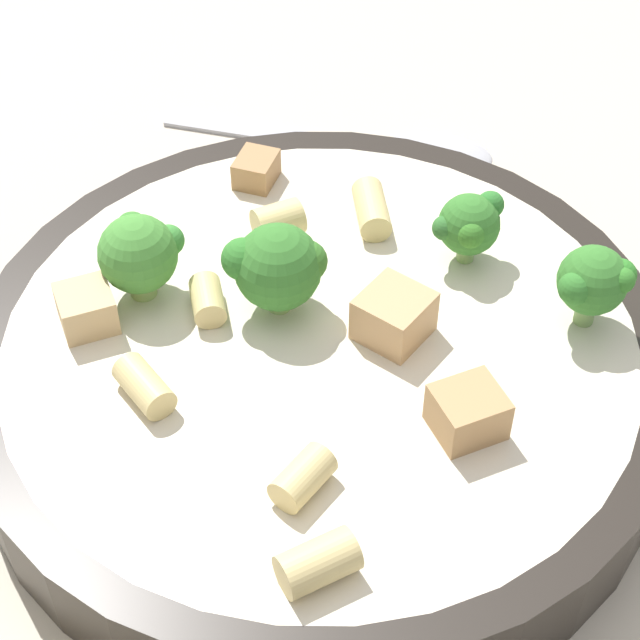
% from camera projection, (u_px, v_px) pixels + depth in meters
% --- Properties ---
extents(ground_plane, '(2.00, 2.00, 0.00)m').
position_uv_depth(ground_plane, '(320.00, 400.00, 0.46)').
color(ground_plane, '#BCB29E').
extents(pasta_bowl, '(0.28, 0.28, 0.04)m').
position_uv_depth(pasta_bowl, '(320.00, 364.00, 0.44)').
color(pasta_bowl, '#28231E').
rests_on(pasta_bowl, ground_plane).
extents(broccoli_floret_0, '(0.03, 0.03, 0.04)m').
position_uv_depth(broccoli_floret_0, '(594.00, 281.00, 0.42)').
color(broccoli_floret_0, '#84AD60').
rests_on(broccoli_floret_0, pasta_bowl).
extents(broccoli_floret_1, '(0.04, 0.04, 0.04)m').
position_uv_depth(broccoli_floret_1, '(139.00, 253.00, 0.43)').
color(broccoli_floret_1, '#93B766').
rests_on(broccoli_floret_1, pasta_bowl).
extents(broccoli_floret_2, '(0.04, 0.04, 0.04)m').
position_uv_depth(broccoli_floret_2, '(277.00, 266.00, 0.43)').
color(broccoli_floret_2, '#84AD60').
rests_on(broccoli_floret_2, pasta_bowl).
extents(broccoli_floret_3, '(0.03, 0.03, 0.03)m').
position_uv_depth(broccoli_floret_3, '(469.00, 225.00, 0.45)').
color(broccoli_floret_3, '#84AD60').
rests_on(broccoli_floret_3, pasta_bowl).
extents(rigatoni_0, '(0.02, 0.02, 0.02)m').
position_uv_depth(rigatoni_0, '(279.00, 221.00, 0.47)').
color(rigatoni_0, '#E0C67F').
rests_on(rigatoni_0, pasta_bowl).
extents(rigatoni_1, '(0.02, 0.03, 0.01)m').
position_uv_depth(rigatoni_1, '(303.00, 478.00, 0.37)').
color(rigatoni_1, '#E0C67F').
rests_on(rigatoni_1, pasta_bowl).
extents(rigatoni_2, '(0.03, 0.02, 0.01)m').
position_uv_depth(rigatoni_2, '(144.00, 386.00, 0.40)').
color(rigatoni_2, '#E0C67F').
rests_on(rigatoni_2, pasta_bowl).
extents(rigatoni_3, '(0.02, 0.03, 0.02)m').
position_uv_depth(rigatoni_3, '(318.00, 563.00, 0.35)').
color(rigatoni_3, '#E0C67F').
rests_on(rigatoni_3, pasta_bowl).
extents(rigatoni_4, '(0.03, 0.02, 0.01)m').
position_uv_depth(rigatoni_4, '(372.00, 209.00, 0.48)').
color(rigatoni_4, '#E0C67F').
rests_on(rigatoni_4, pasta_bowl).
extents(rigatoni_5, '(0.02, 0.01, 0.01)m').
position_uv_depth(rigatoni_5, '(208.00, 300.00, 0.44)').
color(rigatoni_5, '#E0C67F').
rests_on(rigatoni_5, pasta_bowl).
extents(chicken_chunk_0, '(0.03, 0.03, 0.02)m').
position_uv_depth(chicken_chunk_0, '(468.00, 412.00, 0.39)').
color(chicken_chunk_0, tan).
rests_on(chicken_chunk_0, pasta_bowl).
extents(chicken_chunk_1, '(0.02, 0.02, 0.02)m').
position_uv_depth(chicken_chunk_1, '(86.00, 309.00, 0.43)').
color(chicken_chunk_1, tan).
rests_on(chicken_chunk_1, pasta_bowl).
extents(chicken_chunk_2, '(0.03, 0.03, 0.01)m').
position_uv_depth(chicken_chunk_2, '(259.00, 169.00, 0.50)').
color(chicken_chunk_2, '#A87A4C').
rests_on(chicken_chunk_2, pasta_bowl).
extents(chicken_chunk_3, '(0.04, 0.04, 0.02)m').
position_uv_depth(chicken_chunk_3, '(394.00, 316.00, 0.42)').
color(chicken_chunk_3, tan).
rests_on(chicken_chunk_3, pasta_bowl).
extents(spoon, '(0.11, 0.17, 0.01)m').
position_uv_depth(spoon, '(394.00, 148.00, 0.58)').
color(spoon, '#B2B2B7').
rests_on(spoon, ground_plane).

